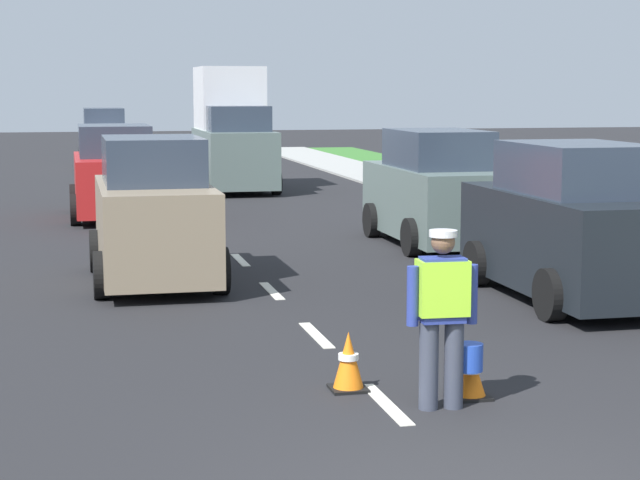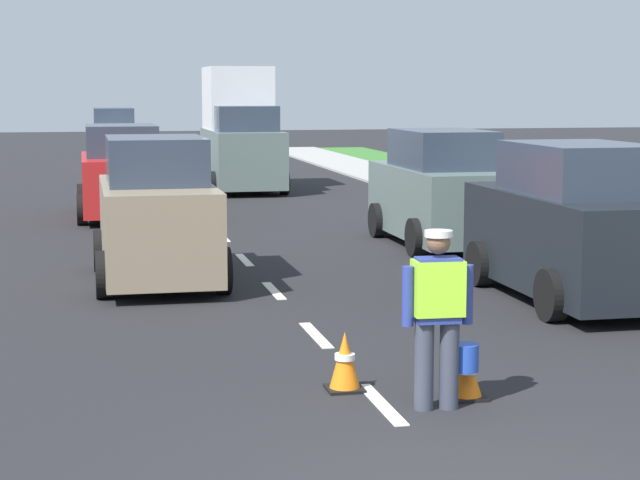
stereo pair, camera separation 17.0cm
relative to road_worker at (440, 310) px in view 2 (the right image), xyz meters
The scene contains 11 objects.
ground_plane 18.56m from the road_worker, 91.49° to the left, with size 96.00×96.00×0.00m, color black.
lane_center_line 22.76m from the road_worker, 91.22° to the left, with size 0.14×46.40×0.01m.
road_worker is the anchor object (origin of this frame).
traffic_cone_near 1.24m from the road_worker, 131.63° to the left, with size 0.36×0.36×0.59m.
traffic_cone_far 0.83m from the road_worker, 36.26° to the left, with size 0.36×0.36×0.48m.
delivery_truck 22.40m from the road_worker, 86.61° to the left, with size 2.16×4.60×3.54m.
car_oncoming_lead 7.69m from the road_worker, 105.70° to the left, with size 1.90×3.87×2.21m.
car_oncoming_third 32.51m from the road_worker, 93.50° to the left, with size 1.89×4.15×2.19m.
car_parked_curbside 5.86m from the road_worker, 53.07° to the left, with size 2.04×4.21×2.20m.
car_parked_far 10.86m from the road_worker, 71.74° to the left, with size 1.96×4.22×2.17m.
car_oncoming_second 16.30m from the road_worker, 98.06° to the left, with size 2.05×4.10×2.11m.
Camera 2 is at (-2.69, -7.11, 2.96)m, focal length 62.56 mm.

